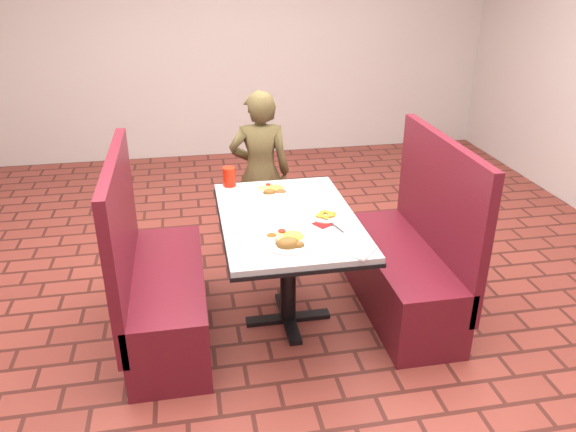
% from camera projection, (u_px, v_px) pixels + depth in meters
% --- Properties ---
extents(room, '(7.00, 7.04, 2.82)m').
position_uv_depth(room, '(288.00, 10.00, 2.87)').
color(room, brown).
rests_on(room, ground).
extents(dining_table, '(0.81, 1.21, 0.75)m').
position_uv_depth(dining_table, '(288.00, 230.00, 3.40)').
color(dining_table, '#A9ACAE').
rests_on(dining_table, ground).
extents(booth_bench_left, '(0.47, 1.20, 1.17)m').
position_uv_depth(booth_bench_left, '(159.00, 289.00, 3.40)').
color(booth_bench_left, maroon).
rests_on(booth_bench_left, ground).
extents(booth_bench_right, '(0.47, 1.20, 1.17)m').
position_uv_depth(booth_bench_right, '(408.00, 265.00, 3.67)').
color(booth_bench_right, maroon).
rests_on(booth_bench_right, ground).
extents(diner_person, '(0.50, 0.35, 1.29)m').
position_uv_depth(diner_person, '(260.00, 173.00, 4.34)').
color(diner_person, brown).
rests_on(diner_person, ground).
extents(near_dinner_plate, '(0.29, 0.29, 0.09)m').
position_uv_depth(near_dinner_plate, '(287.00, 238.00, 3.03)').
color(near_dinner_plate, white).
rests_on(near_dinner_plate, dining_table).
extents(far_dinner_plate, '(0.25, 0.25, 0.06)m').
position_uv_depth(far_dinner_plate, '(272.00, 189.00, 3.70)').
color(far_dinner_plate, white).
rests_on(far_dinner_plate, dining_table).
extents(plantain_plate, '(0.18, 0.18, 0.03)m').
position_uv_depth(plantain_plate, '(326.00, 216.00, 3.34)').
color(plantain_plate, white).
rests_on(plantain_plate, dining_table).
extents(maroon_napkin, '(0.13, 0.13, 0.00)m').
position_uv_depth(maroon_napkin, '(323.00, 224.00, 3.26)').
color(maroon_napkin, maroon).
rests_on(maroon_napkin, dining_table).
extents(spoon_utensil, '(0.05, 0.14, 0.00)m').
position_uv_depth(spoon_utensil, '(337.00, 228.00, 3.20)').
color(spoon_utensil, silver).
rests_on(spoon_utensil, dining_table).
extents(red_tumbler, '(0.09, 0.09, 0.13)m').
position_uv_depth(red_tumbler, '(229.00, 177.00, 3.78)').
color(red_tumbler, red).
rests_on(red_tumbler, dining_table).
extents(paper_napkin, '(0.27, 0.27, 0.01)m').
position_uv_depth(paper_napkin, '(352.00, 249.00, 2.97)').
color(paper_napkin, white).
rests_on(paper_napkin, dining_table).
extents(knife_utensil, '(0.08, 0.16, 0.00)m').
position_uv_depth(knife_utensil, '(292.00, 240.00, 3.06)').
color(knife_utensil, silver).
rests_on(knife_utensil, dining_table).
extents(fork_utensil, '(0.10, 0.14, 0.00)m').
position_uv_depth(fork_utensil, '(290.00, 247.00, 2.98)').
color(fork_utensil, silver).
rests_on(fork_utensil, dining_table).
extents(lettuce_shreds, '(0.28, 0.32, 0.00)m').
position_uv_depth(lettuce_shreds, '(293.00, 211.00, 3.42)').
color(lettuce_shreds, '#96C44E').
rests_on(lettuce_shreds, dining_table).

